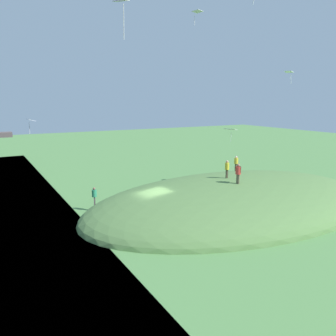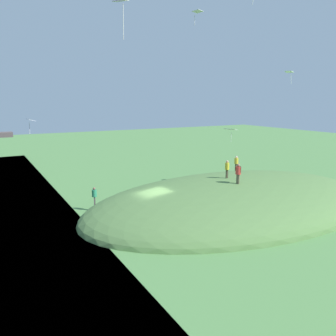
{
  "view_description": "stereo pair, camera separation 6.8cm",
  "coord_description": "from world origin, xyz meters",
  "px_view_note": "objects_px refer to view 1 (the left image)",
  "views": [
    {
      "loc": [
        -12.47,
        -24.85,
        9.66
      ],
      "look_at": [
        1.78,
        0.65,
        3.85
      ],
      "focal_mm": 36.83,
      "sensor_mm": 36.0,
      "label": 1
    },
    {
      "loc": [
        -12.41,
        -24.88,
        9.66
      ],
      "look_at": [
        1.78,
        0.65,
        3.85
      ],
      "focal_mm": 36.83,
      "sensor_mm": 36.0,
      "label": 2
    }
  ],
  "objects_px": {
    "person_walking_path": "(238,171)",
    "kite_7": "(31,121)",
    "person_watching_kites": "(94,194)",
    "kite_4": "(121,4)",
    "person_with_child": "(227,167)",
    "kite_5": "(197,12)",
    "person_on_hilltop": "(236,162)",
    "kite_2": "(230,130)",
    "kite_1": "(289,72)"
  },
  "relations": [
    {
      "from": "person_walking_path",
      "to": "kite_7",
      "type": "bearing_deg",
      "value": 45.17
    },
    {
      "from": "person_watching_kites",
      "to": "kite_4",
      "type": "height_order",
      "value": "kite_4"
    },
    {
      "from": "person_with_child",
      "to": "kite_7",
      "type": "relative_size",
      "value": 1.34
    },
    {
      "from": "kite_4",
      "to": "kite_5",
      "type": "height_order",
      "value": "kite_5"
    },
    {
      "from": "person_watching_kites",
      "to": "person_on_hilltop",
      "type": "xyz_separation_m",
      "value": [
        15.7,
        -0.22,
        1.55
      ]
    },
    {
      "from": "kite_5",
      "to": "kite_7",
      "type": "distance_m",
      "value": 17.43
    },
    {
      "from": "person_walking_path",
      "to": "kite_2",
      "type": "bearing_deg",
      "value": -48.39
    },
    {
      "from": "person_with_child",
      "to": "person_watching_kites",
      "type": "height_order",
      "value": "person_with_child"
    },
    {
      "from": "kite_1",
      "to": "kite_4",
      "type": "relative_size",
      "value": 0.64
    },
    {
      "from": "kite_5",
      "to": "kite_7",
      "type": "xyz_separation_m",
      "value": [
        -14.45,
        2.45,
        -9.45
      ]
    },
    {
      "from": "person_walking_path",
      "to": "kite_1",
      "type": "xyz_separation_m",
      "value": [
        8.87,
        3.14,
        8.77
      ]
    },
    {
      "from": "kite_4",
      "to": "kite_5",
      "type": "distance_m",
      "value": 15.06
    },
    {
      "from": "kite_2",
      "to": "person_with_child",
      "type": "bearing_deg",
      "value": -132.6
    },
    {
      "from": "person_watching_kites",
      "to": "person_walking_path",
      "type": "bearing_deg",
      "value": 75.74
    },
    {
      "from": "person_watching_kites",
      "to": "kite_4",
      "type": "bearing_deg",
      "value": 8.44
    },
    {
      "from": "person_on_hilltop",
      "to": "kite_7",
      "type": "xyz_separation_m",
      "value": [
        -20.23,
        1.77,
        4.88
      ]
    },
    {
      "from": "kite_5",
      "to": "person_with_child",
      "type": "bearing_deg",
      "value": -66.26
    },
    {
      "from": "person_on_hilltop",
      "to": "kite_1",
      "type": "relative_size",
      "value": 1.27
    },
    {
      "from": "person_on_hilltop",
      "to": "kite_2",
      "type": "distance_m",
      "value": 4.64
    },
    {
      "from": "person_walking_path",
      "to": "kite_5",
      "type": "relative_size",
      "value": 1.42
    },
    {
      "from": "person_with_child",
      "to": "person_walking_path",
      "type": "distance_m",
      "value": 2.14
    },
    {
      "from": "person_watching_kites",
      "to": "person_walking_path",
      "type": "xyz_separation_m",
      "value": [
        10.87,
        -6.18,
        2.07
      ]
    },
    {
      "from": "person_with_child",
      "to": "kite_5",
      "type": "xyz_separation_m",
      "value": [
        -1.41,
        3.2,
        13.83
      ]
    },
    {
      "from": "person_with_child",
      "to": "kite_1",
      "type": "height_order",
      "value": "kite_1"
    },
    {
      "from": "kite_1",
      "to": "kite_7",
      "type": "bearing_deg",
      "value": 169.28
    },
    {
      "from": "kite_5",
      "to": "person_watching_kites",
      "type": "bearing_deg",
      "value": 174.84
    },
    {
      "from": "person_walking_path",
      "to": "kite_4",
      "type": "height_order",
      "value": "kite_4"
    },
    {
      "from": "kite_4",
      "to": "kite_5",
      "type": "bearing_deg",
      "value": 40.73
    },
    {
      "from": "person_watching_kites",
      "to": "kite_2",
      "type": "xyz_separation_m",
      "value": [
        13.39,
        -1.86,
        5.22
      ]
    },
    {
      "from": "kite_5",
      "to": "person_on_hilltop",
      "type": "bearing_deg",
      "value": 6.7
    },
    {
      "from": "person_watching_kites",
      "to": "person_walking_path",
      "type": "relative_size",
      "value": 0.91
    },
    {
      "from": "person_walking_path",
      "to": "kite_5",
      "type": "xyz_separation_m",
      "value": [
        -0.94,
        5.29,
        13.81
      ]
    },
    {
      "from": "person_walking_path",
      "to": "kite_7",
      "type": "height_order",
      "value": "kite_7"
    },
    {
      "from": "kite_4",
      "to": "kite_5",
      "type": "relative_size",
      "value": 1.62
    },
    {
      "from": "person_watching_kites",
      "to": "kite_1",
      "type": "height_order",
      "value": "kite_1"
    },
    {
      "from": "kite_4",
      "to": "person_watching_kites",
      "type": "bearing_deg",
      "value": 83.06
    },
    {
      "from": "kite_2",
      "to": "person_watching_kites",
      "type": "bearing_deg",
      "value": 172.09
    },
    {
      "from": "kite_7",
      "to": "person_with_child",
      "type": "bearing_deg",
      "value": -19.61
    },
    {
      "from": "person_walking_path",
      "to": "kite_2",
      "type": "distance_m",
      "value": 5.92
    },
    {
      "from": "person_walking_path",
      "to": "kite_2",
      "type": "xyz_separation_m",
      "value": [
        2.52,
        4.32,
        3.15
      ]
    },
    {
      "from": "person_on_hilltop",
      "to": "kite_5",
      "type": "height_order",
      "value": "kite_5"
    },
    {
      "from": "person_walking_path",
      "to": "kite_5",
      "type": "height_order",
      "value": "kite_5"
    },
    {
      "from": "person_on_hilltop",
      "to": "kite_5",
      "type": "xyz_separation_m",
      "value": [
        -5.78,
        -0.68,
        14.32
      ]
    },
    {
      "from": "person_with_child",
      "to": "kite_2",
      "type": "distance_m",
      "value": 4.39
    },
    {
      "from": "kite_5",
      "to": "kite_7",
      "type": "relative_size",
      "value": 1.01
    },
    {
      "from": "kite_2",
      "to": "kite_1",
      "type": "bearing_deg",
      "value": -10.56
    },
    {
      "from": "person_watching_kites",
      "to": "person_on_hilltop",
      "type": "distance_m",
      "value": 15.78
    },
    {
      "from": "person_with_child",
      "to": "person_walking_path",
      "type": "relative_size",
      "value": 0.94
    },
    {
      "from": "kite_2",
      "to": "kite_5",
      "type": "bearing_deg",
      "value": 164.45
    },
    {
      "from": "person_with_child",
      "to": "kite_1",
      "type": "distance_m",
      "value": 12.2
    }
  ]
}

